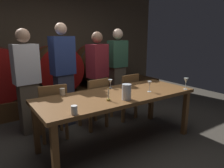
# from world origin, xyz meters

# --- Properties ---
(ground_plane) EXTENTS (8.28, 8.28, 0.00)m
(ground_plane) POSITION_xyz_m (0.00, 0.00, 0.00)
(ground_plane) COLOR #3F3A33
(back_wall) EXTENTS (6.37, 0.24, 2.96)m
(back_wall) POSITION_xyz_m (0.00, 2.74, 1.48)
(back_wall) COLOR brown
(back_wall) RESTS_ON ground
(barrel_shelf) EXTENTS (5.73, 0.90, 0.36)m
(barrel_shelf) POSITION_xyz_m (0.00, 2.19, 0.18)
(barrel_shelf) COLOR brown
(barrel_shelf) RESTS_ON ground
(wine_barrel_left) EXTENTS (1.00, 0.78, 1.00)m
(wine_barrel_left) POSITION_xyz_m (-1.09, 2.19, 0.86)
(wine_barrel_left) COLOR brown
(wine_barrel_left) RESTS_ON barrel_shelf
(wine_barrel_center) EXTENTS (1.00, 0.78, 1.00)m
(wine_barrel_center) POSITION_xyz_m (0.03, 2.19, 0.86)
(wine_barrel_center) COLOR brown
(wine_barrel_center) RESTS_ON barrel_shelf
(wine_barrel_right) EXTENTS (1.00, 0.78, 1.00)m
(wine_barrel_right) POSITION_xyz_m (1.09, 2.19, 0.86)
(wine_barrel_right) COLOR #513319
(wine_barrel_right) RESTS_ON barrel_shelf
(dining_table) EXTENTS (2.29, 0.89, 0.76)m
(dining_table) POSITION_xyz_m (0.16, 0.02, 0.69)
(dining_table) COLOR brown
(dining_table) RESTS_ON ground
(chair_left) EXTENTS (0.45, 0.45, 0.88)m
(chair_left) POSITION_xyz_m (-0.59, 0.66, 0.49)
(chair_left) COLOR olive
(chair_left) RESTS_ON ground
(chair_center) EXTENTS (0.44, 0.44, 0.88)m
(chair_center) POSITION_xyz_m (0.14, 0.65, 0.49)
(chair_center) COLOR olive
(chair_center) RESTS_ON ground
(chair_right) EXTENTS (0.44, 0.44, 0.88)m
(chair_right) POSITION_xyz_m (0.83, 0.68, 0.49)
(chair_right) COLOR olive
(chair_right) RESTS_ON ground
(guest_far_left) EXTENTS (0.40, 0.28, 1.68)m
(guest_far_left) POSITION_xyz_m (-0.82, 1.11, 0.86)
(guest_far_left) COLOR brown
(guest_far_left) RESTS_ON ground
(guest_center_left) EXTENTS (0.40, 0.28, 1.78)m
(guest_center_left) POSITION_xyz_m (-0.24, 1.08, 0.91)
(guest_center_left) COLOR #33384C
(guest_center_left) RESTS_ON ground
(guest_center_right) EXTENTS (0.43, 0.34, 1.64)m
(guest_center_right) POSITION_xyz_m (0.43, 1.04, 0.84)
(guest_center_right) COLOR brown
(guest_center_right) RESTS_ON ground
(guest_far_right) EXTENTS (0.38, 0.25, 1.71)m
(guest_far_right) POSITION_xyz_m (1.04, 1.26, 0.88)
(guest_far_right) COLOR brown
(guest_far_right) RESTS_ON ground
(candle_center) EXTENTS (0.05, 0.05, 0.18)m
(candle_center) POSITION_xyz_m (-0.12, -0.17, 0.81)
(candle_center) COLOR olive
(candle_center) RESTS_ON dining_table
(pitcher) EXTENTS (0.12, 0.12, 0.20)m
(pitcher) POSITION_xyz_m (0.09, -0.26, 0.86)
(pitcher) COLOR silver
(pitcher) RESTS_ON dining_table
(wine_glass_left) EXTENTS (0.07, 0.07, 0.14)m
(wine_glass_left) POSITION_xyz_m (0.26, 0.36, 0.86)
(wine_glass_left) COLOR white
(wine_glass_left) RESTS_ON dining_table
(wine_glass_center) EXTENTS (0.06, 0.06, 0.16)m
(wine_glass_center) POSITION_xyz_m (0.61, -0.15, 0.88)
(wine_glass_center) COLOR white
(wine_glass_center) RESTS_ON dining_table
(wine_glass_right) EXTENTS (0.07, 0.07, 0.18)m
(wine_glass_right) POSITION_xyz_m (1.18, -0.36, 0.89)
(wine_glass_right) COLOR silver
(wine_glass_right) RESTS_ON dining_table
(cup_left) EXTENTS (0.07, 0.07, 0.10)m
(cup_left) POSITION_xyz_m (-0.68, -0.37, 0.81)
(cup_left) COLOR white
(cup_left) RESTS_ON dining_table
(cup_right) EXTENTS (0.07, 0.07, 0.09)m
(cup_right) POSITION_xyz_m (-0.51, 0.41, 0.81)
(cup_right) COLOR beige
(cup_right) RESTS_ON dining_table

